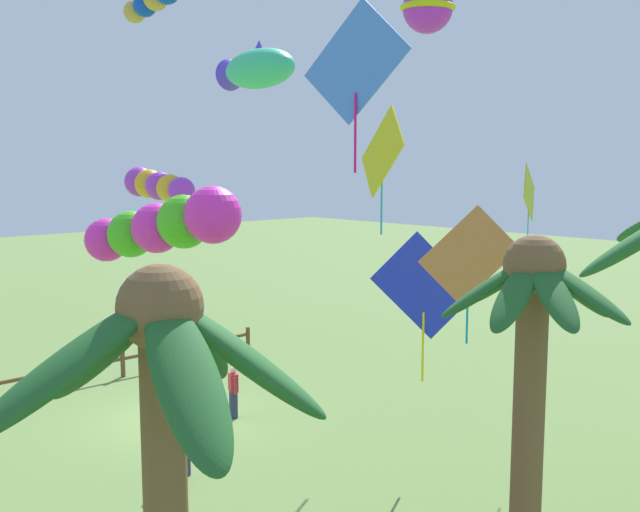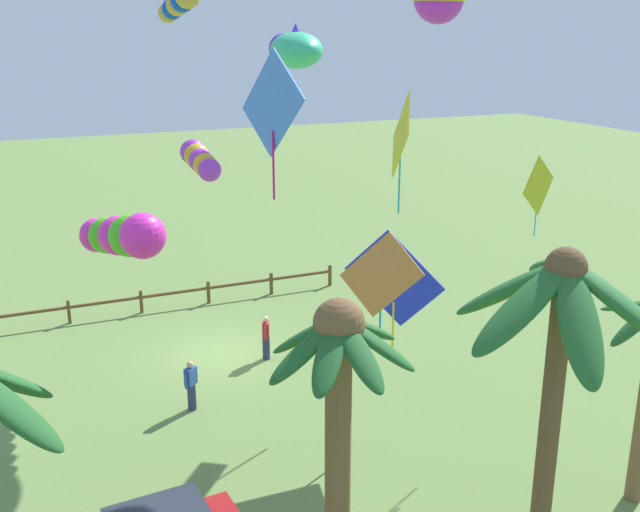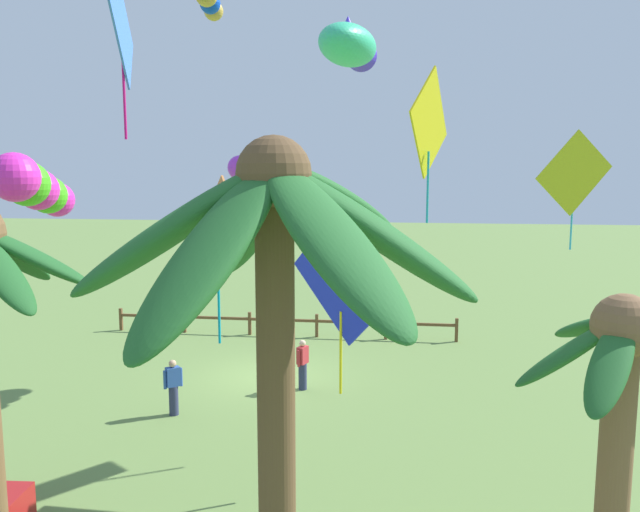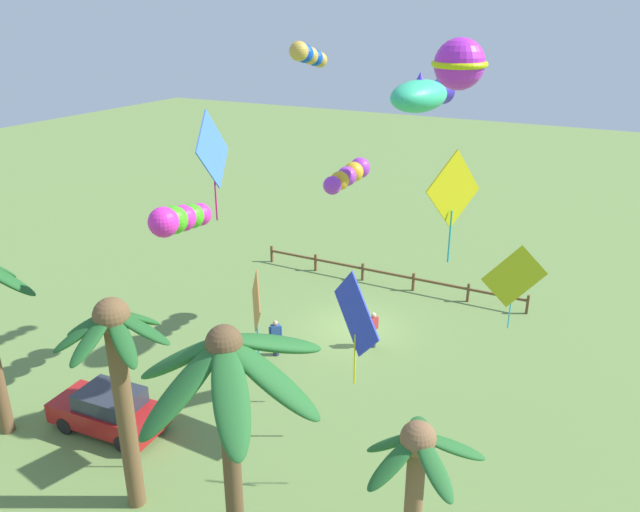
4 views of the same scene
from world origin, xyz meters
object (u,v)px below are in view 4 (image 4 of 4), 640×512
object	(u,v)px
kite_ball_6	(459,64)
palm_tree_2	(229,392)
kite_diamond_3	(453,192)
kite_tube_7	(348,175)
parked_car_0	(109,410)
kite_diamond_8	(514,278)
kite_diamond_5	(213,152)
spectator_1	(276,338)
kite_diamond_0	(356,316)
kite_fish_9	(422,95)
spectator_0	(373,329)
palm_tree_1	(118,363)
kite_tube_1	(181,219)
kite_diamond_2	(256,303)
kite_tube_4	(308,55)
palm_tree_3	(415,485)

from	to	relation	value
kite_ball_6	palm_tree_2	bearing A→B (deg)	75.26
kite_diamond_3	kite_tube_7	xyz separation A→B (m)	(5.39, -3.71, -0.91)
parked_car_0	kite_ball_6	distance (m)	15.59
kite_ball_6	kite_diamond_8	xyz separation A→B (m)	(-2.41, 1.90, -5.12)
palm_tree_2	kite_diamond_5	world-z (taller)	kite_diamond_5
spectator_1	kite_diamond_0	xyz separation A→B (m)	(-5.01, 3.31, 3.69)
kite_fish_9	spectator_0	bearing A→B (deg)	19.29
palm_tree_1	parked_car_0	world-z (taller)	palm_tree_1
kite_tube_1	kite_tube_7	size ratio (longest dim) A/B	1.15
kite_diamond_2	kite_ball_6	size ratio (longest dim) A/B	1.61
parked_car_0	spectator_0	xyz separation A→B (m)	(-5.73, -9.23, 0.06)
kite_ball_6	kite_fish_9	size ratio (longest dim) A/B	0.49
kite_diamond_5	palm_tree_1	bearing A→B (deg)	85.44
kite_diamond_5	kite_diamond_8	size ratio (longest dim) A/B	1.41
palm_tree_2	kite_diamond_0	world-z (taller)	palm_tree_2
spectator_0	kite_diamond_2	bearing A→B (deg)	89.22
kite_diamond_3	kite_tube_4	world-z (taller)	kite_tube_4
kite_ball_6	kite_tube_7	size ratio (longest dim) A/B	0.56
kite_diamond_0	kite_diamond_5	distance (m)	6.52
kite_diamond_0	kite_diamond_2	xyz separation A→B (m)	(1.86, 2.65, 1.19)
spectator_1	kite_diamond_2	size ratio (longest dim) A/B	0.55
kite_tube_7	kite_tube_1	bearing A→B (deg)	60.60
palm_tree_1	spectator_1	bearing A→B (deg)	-85.39
palm_tree_3	spectator_1	world-z (taller)	palm_tree_3
palm_tree_1	kite_diamond_8	world-z (taller)	kite_diamond_8
kite_tube_1	kite_tube_4	bearing A→B (deg)	-120.94
palm_tree_1	kite_fish_9	size ratio (longest dim) A/B	1.78
kite_tube_1	kite_diamond_2	distance (m)	6.17
parked_car_0	kite_tube_1	distance (m)	6.94
palm_tree_2	spectator_0	size ratio (longest dim) A/B	4.55
kite_diamond_2	kite_fish_9	distance (m)	10.23
palm_tree_2	kite_diamond_3	distance (m)	10.12
palm_tree_1	kite_diamond_5	world-z (taller)	kite_diamond_5
palm_tree_3	kite_fish_9	world-z (taller)	kite_fish_9
kite_diamond_2	kite_ball_6	bearing A→B (deg)	-132.07
parked_car_0	kite_diamond_5	xyz separation A→B (m)	(-3.51, -2.00, 8.73)
palm_tree_2	kite_diamond_2	world-z (taller)	palm_tree_2
kite_diamond_5	kite_diamond_2	bearing A→B (deg)	149.74
kite_tube_1	kite_diamond_5	distance (m)	4.79
palm_tree_2	kite_tube_7	xyz separation A→B (m)	(3.46, -13.38, 1.35)
kite_diamond_8	spectator_0	bearing A→B (deg)	-43.45
kite_ball_6	kite_tube_1	bearing A→B (deg)	7.49
spectator_0	kite_tube_1	size ratio (longest dim) A/B	0.43
kite_tube_1	kite_diamond_2	bearing A→B (deg)	148.48
kite_diamond_5	kite_diamond_8	world-z (taller)	kite_diamond_5
parked_car_0	kite_tube_1	world-z (taller)	kite_tube_1
palm_tree_2	kite_tube_1	size ratio (longest dim) A/B	1.95
kite_diamond_0	kite_tube_4	bearing A→B (deg)	-49.34
kite_diamond_5	kite_tube_7	world-z (taller)	kite_diamond_5
parked_car_0	spectator_0	size ratio (longest dim) A/B	2.53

